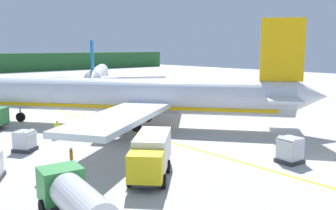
% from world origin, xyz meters
% --- Properties ---
extents(airliner_foreground, '(29.94, 34.97, 11.90)m').
position_xyz_m(airliner_foreground, '(16.87, 23.64, 3.39)').
color(airliner_foreground, silver).
rests_on(airliner_foreground, ground).
extents(airliner_mid_apron, '(26.38, 30.93, 10.20)m').
position_xyz_m(airliner_mid_apron, '(35.15, 61.84, 2.91)').
color(airliner_mid_apron, silver).
rests_on(airliner_mid_apron, ground).
extents(service_truck_fuel, '(3.01, 6.85, 2.40)m').
position_xyz_m(service_truck_fuel, '(0.49, 6.42, 1.40)').
color(service_truck_fuel, '#338C3F').
rests_on(service_truck_fuel, ground).
extents(service_truck_baggage, '(6.40, 6.18, 2.82)m').
position_xyz_m(service_truck_baggage, '(7.94, 9.52, 1.57)').
color(service_truck_baggage, yellow).
rests_on(service_truck_baggage, ground).
extents(cargo_container_mid, '(2.28, 2.28, 1.89)m').
position_xyz_m(cargo_container_mid, '(3.69, 21.62, 0.89)').
color(cargo_container_mid, '#333338').
rests_on(cargo_container_mid, ground).
extents(cargo_container_far, '(1.89, 1.89, 2.12)m').
position_xyz_m(cargo_container_far, '(17.87, 4.67, 1.01)').
color(cargo_container_far, '#333338').
rests_on(cargo_container_far, ground).
extents(crew_marshaller, '(0.61, 0.34, 1.71)m').
position_xyz_m(crew_marshaller, '(7.92, 24.36, 1.01)').
color(crew_marshaller, '#191E33').
rests_on(crew_marshaller, ground).
extents(crew_loader_left, '(0.39, 0.58, 1.67)m').
position_xyz_m(crew_loader_left, '(4.33, 14.34, 0.99)').
color(crew_loader_left, '#191E33').
rests_on(crew_loader_left, ground).
extents(apron_guide_line, '(0.30, 60.00, 0.01)m').
position_xyz_m(apron_guide_line, '(15.10, 19.09, 0.01)').
color(apron_guide_line, yellow).
rests_on(apron_guide_line, ground).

